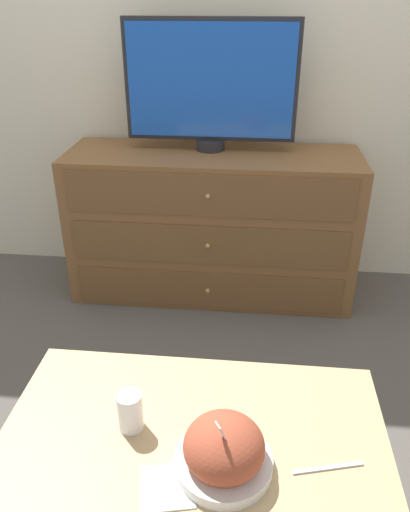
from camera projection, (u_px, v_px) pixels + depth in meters
ground_plane at (208, 264)px, 3.07m from camera, size 12.00×12.00×0.00m
wall_back at (210, 33)px, 2.47m from camera, size 12.00×0.05×2.60m
dresser at (212, 225)px, 2.64m from camera, size 1.47×0.49×0.77m
tv at (211, 84)px, 2.37m from camera, size 0.83×0.14×0.61m
coffee_table at (193, 450)px, 1.33m from camera, size 1.00×0.59×0.48m
takeout_bowl at (224, 451)px, 1.17m from camera, size 0.24×0.24×0.19m
drink_cup at (130, 413)px, 1.29m from camera, size 0.07×0.07×0.11m
napkin at (168, 487)px, 1.15m from camera, size 0.15×0.15×0.00m
knife at (328, 468)px, 1.20m from camera, size 0.17×0.05×0.01m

